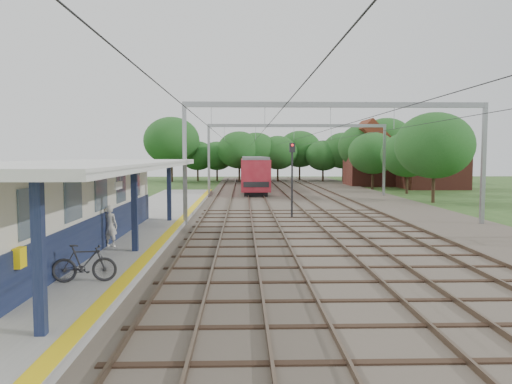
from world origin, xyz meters
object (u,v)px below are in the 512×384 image
object	(u,v)px
bicycle	(84,263)
train	(252,170)
person	(110,226)
signal_post	(292,169)

from	to	relation	value
bicycle	train	size ratio (longest dim) A/B	0.05
bicycle	train	bearing A→B (deg)	-12.98
person	bicycle	xyz separation A→B (m)	(0.73, -5.67, -0.29)
train	signal_post	distance (m)	32.60
person	bicycle	size ratio (longest dim) A/B	0.91
bicycle	train	distance (m)	49.67
person	signal_post	size ratio (longest dim) A/B	0.35
person	train	xyz separation A→B (m)	(6.59, 43.65, 0.89)
bicycle	signal_post	size ratio (longest dim) A/B	0.38
bicycle	train	xyz separation A→B (m)	(5.85, 49.31, 1.18)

